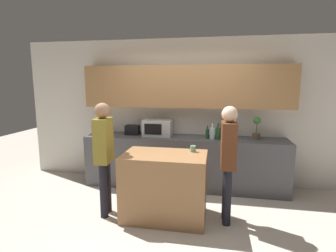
{
  "coord_description": "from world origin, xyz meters",
  "views": [
    {
      "loc": [
        0.56,
        -3.19,
        1.89
      ],
      "look_at": [
        -0.13,
        0.48,
        1.28
      ],
      "focal_mm": 28.0,
      "sensor_mm": 36.0,
      "label": 1
    }
  ],
  "objects": [
    {
      "name": "kitchen_island",
      "position": [
        -0.13,
        0.23,
        0.46
      ],
      "size": [
        1.15,
        0.71,
        0.93
      ],
      "color": "#996B42",
      "rests_on": "ground_plane"
    },
    {
      "name": "potted_plant",
      "position": [
        1.24,
        1.45,
        1.13
      ],
      "size": [
        0.14,
        0.14,
        0.39
      ],
      "color": "brown",
      "rests_on": "back_counter"
    },
    {
      "name": "person_center",
      "position": [
        -0.98,
        0.15,
        0.96
      ],
      "size": [
        0.22,
        0.36,
        1.62
      ],
      "rotation": [
        0.0,
        0.0,
        -1.48
      ],
      "color": "black",
      "rests_on": "ground_plane"
    },
    {
      "name": "back_counter",
      "position": [
        0.0,
        1.39,
        0.46
      ],
      "size": [
        3.6,
        0.62,
        0.93
      ],
      "color": "#4C4C51",
      "rests_on": "ground_plane"
    },
    {
      "name": "microwave",
      "position": [
        -0.5,
        1.45,
        1.08
      ],
      "size": [
        0.52,
        0.39,
        0.3
      ],
      "color": "#B7BABC",
      "rests_on": "back_counter"
    },
    {
      "name": "bottle_0",
      "position": [
        0.41,
        1.38,
        1.01
      ],
      "size": [
        0.06,
        0.06,
        0.22
      ],
      "color": "#194723",
      "rests_on": "back_counter"
    },
    {
      "name": "ground_plane",
      "position": [
        0.0,
        0.0,
        0.0
      ],
      "size": [
        14.0,
        14.0,
        0.0
      ],
      "primitive_type": "plane",
      "color": "beige"
    },
    {
      "name": "toaster",
      "position": [
        -0.99,
        1.45,
        1.02
      ],
      "size": [
        0.26,
        0.16,
        0.18
      ],
      "color": "black",
      "rests_on": "back_counter"
    },
    {
      "name": "person_left",
      "position": [
        0.73,
        0.25,
        0.95
      ],
      "size": [
        0.21,
        0.35,
        1.6
      ],
      "rotation": [
        0.0,
        0.0,
        -4.68
      ],
      "color": "black",
      "rests_on": "ground_plane"
    },
    {
      "name": "cup_0",
      "position": [
        0.25,
        0.41,
        0.97
      ],
      "size": [
        0.08,
        0.08,
        0.09
      ],
      "color": "gray",
      "rests_on": "kitchen_island"
    },
    {
      "name": "bottle_1",
      "position": [
        0.5,
        1.3,
        1.04
      ],
      "size": [
        0.08,
        0.08,
        0.28
      ],
      "color": "silver",
      "rests_on": "back_counter"
    },
    {
      "name": "bottle_2",
      "position": [
        0.59,
        1.31,
        1.03
      ],
      "size": [
        0.09,
        0.09,
        0.28
      ],
      "color": "#194723",
      "rests_on": "back_counter"
    },
    {
      "name": "bottle_5",
      "position": [
        0.83,
        1.36,
        1.05
      ],
      "size": [
        0.07,
        0.07,
        0.33
      ],
      "color": "silver",
      "rests_on": "back_counter"
    },
    {
      "name": "bottle_4",
      "position": [
        0.77,
        1.38,
        1.03
      ],
      "size": [
        0.07,
        0.07,
        0.26
      ],
      "color": "#194723",
      "rests_on": "back_counter"
    },
    {
      "name": "bottle_3",
      "position": [
        0.68,
        1.42,
        1.05
      ],
      "size": [
        0.08,
        0.08,
        0.33
      ],
      "color": "#472814",
      "rests_on": "back_counter"
    },
    {
      "name": "back_wall",
      "position": [
        0.0,
        1.66,
        1.54
      ],
      "size": [
        6.4,
        0.4,
        2.7
      ],
      "color": "silver",
      "rests_on": "ground_plane"
    }
  ]
}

